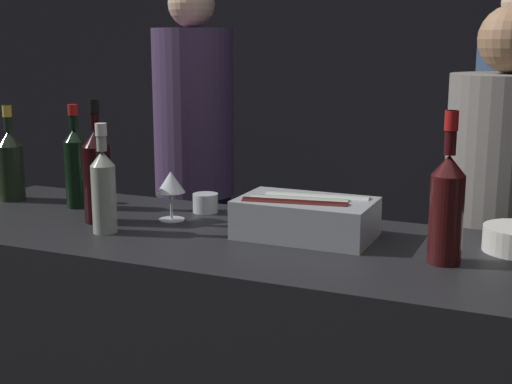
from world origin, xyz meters
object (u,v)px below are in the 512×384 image
at_px(person_in_hoodie, 194,157).
at_px(person_blond_tee, 498,237).
at_px(red_wine_bottle_burgundy, 76,165).
at_px(candle_votive, 205,203).
at_px(red_wine_bottle_tall, 447,204).
at_px(ice_bin_with_bottles, 305,215).
at_px(white_wine_bottle, 104,187).
at_px(champagne_bottle, 11,163).
at_px(red_wine_bottle_black_foil, 97,173).
at_px(wine_glass, 171,184).

height_order(person_in_hoodie, person_blond_tee, person_in_hoodie).
bearing_deg(red_wine_bottle_burgundy, candle_votive, 14.07).
height_order(candle_votive, person_in_hoodie, person_in_hoodie).
bearing_deg(person_in_hoodie, red_wine_bottle_tall, 75.15).
height_order(ice_bin_with_bottles, white_wine_bottle, white_wine_bottle).
xyz_separation_m(ice_bin_with_bottles, person_blond_tee, (0.46, 0.57, -0.16)).
relative_size(champagne_bottle, red_wine_bottle_black_foil, 0.88).
bearing_deg(red_wine_bottle_black_foil, red_wine_bottle_burgundy, 143.64).
height_order(champagne_bottle, person_in_hoodie, person_in_hoodie).
xyz_separation_m(red_wine_bottle_tall, red_wine_bottle_burgundy, (-1.18, 0.13, -0.01)).
distance_m(candle_votive, person_in_hoodie, 1.10).
bearing_deg(person_in_hoodie, red_wine_bottle_burgundy, 34.61).
bearing_deg(red_wine_bottle_tall, red_wine_bottle_black_foil, 179.93).
bearing_deg(red_wine_bottle_tall, person_blond_tee, 83.53).
bearing_deg(person_blond_tee, red_wine_bottle_black_foil, -141.05).
height_order(white_wine_bottle, person_in_hoodie, person_in_hoodie).
bearing_deg(red_wine_bottle_black_foil, candle_votive, 44.95).
xyz_separation_m(candle_votive, white_wine_bottle, (-0.15, -0.33, 0.10)).
xyz_separation_m(red_wine_bottle_black_foil, person_in_hoodie, (-0.32, 1.18, -0.15)).
bearing_deg(red_wine_bottle_burgundy, person_blond_tee, 22.84).
bearing_deg(red_wine_bottle_black_foil, wine_glass, 28.48).
bearing_deg(red_wine_bottle_black_foil, champagne_bottle, 163.52).
xyz_separation_m(champagne_bottle, white_wine_bottle, (0.53, -0.22, 0.00)).
height_order(red_wine_bottle_tall, white_wine_bottle, red_wine_bottle_tall).
bearing_deg(wine_glass, person_blond_tee, 32.04).
xyz_separation_m(candle_votive, champagne_bottle, (-0.68, -0.10, 0.10)).
bearing_deg(red_wine_bottle_tall, champagne_bottle, 174.76).
bearing_deg(person_blond_tee, champagne_bottle, -153.37).
bearing_deg(ice_bin_with_bottles, person_in_hoodie, 130.42).
relative_size(red_wine_bottle_tall, white_wine_bottle, 1.20).
distance_m(ice_bin_with_bottles, champagne_bottle, 1.06).
relative_size(red_wine_bottle_burgundy, person_in_hoodie, 0.18).
bearing_deg(ice_bin_with_bottles, red_wine_bottle_black_foil, -172.01).
distance_m(ice_bin_with_bottles, person_in_hoodie, 1.44).
height_order(ice_bin_with_bottles, champagne_bottle, champagne_bottle).
bearing_deg(person_in_hoodie, champagne_bottle, 20.16).
relative_size(candle_votive, champagne_bottle, 0.25).
xyz_separation_m(person_in_hoodie, person_blond_tee, (1.40, -0.52, -0.09)).
relative_size(ice_bin_with_bottles, white_wine_bottle, 1.19).
height_order(red_wine_bottle_tall, red_wine_bottle_black_foil, red_wine_bottle_tall).
distance_m(red_wine_bottle_black_foil, person_in_hoodie, 1.24).
relative_size(wine_glass, red_wine_bottle_tall, 0.40).
bearing_deg(red_wine_bottle_burgundy, person_in_hoodie, 97.58).
distance_m(ice_bin_with_bottles, person_blond_tee, 0.75).
height_order(ice_bin_with_bottles, person_in_hoodie, person_in_hoodie).
xyz_separation_m(red_wine_bottle_tall, person_blond_tee, (0.07, 0.66, -0.24)).
bearing_deg(red_wine_bottle_tall, candle_votive, 163.04).
bearing_deg(red_wine_bottle_burgundy, red_wine_bottle_black_foil, -36.36).
bearing_deg(ice_bin_with_bottles, wine_glass, 177.92).
bearing_deg(red_wine_bottle_black_foil, white_wine_bottle, -46.68).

